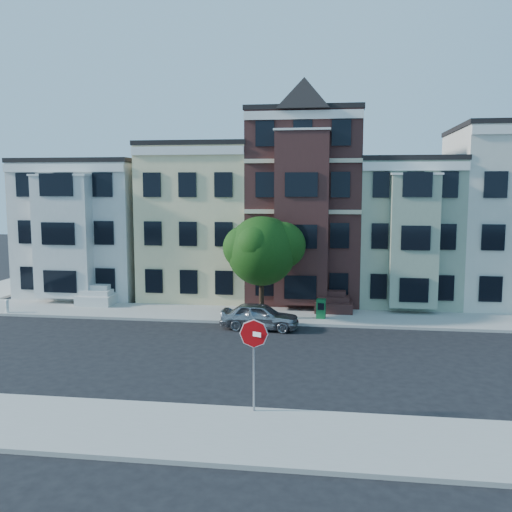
# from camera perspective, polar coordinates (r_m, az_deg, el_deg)

# --- Properties ---
(ground) EXTENTS (120.00, 120.00, 0.00)m
(ground) POSITION_cam_1_polar(r_m,az_deg,el_deg) (25.30, 3.12, -10.24)
(ground) COLOR black
(far_sidewalk) EXTENTS (60.00, 4.00, 0.15)m
(far_sidewalk) POSITION_cam_1_polar(r_m,az_deg,el_deg) (32.99, 4.32, -6.04)
(far_sidewalk) COLOR #9E9B93
(far_sidewalk) RESTS_ON ground
(near_sidewalk) EXTENTS (60.00, 4.00, 0.15)m
(near_sidewalk) POSITION_cam_1_polar(r_m,az_deg,el_deg) (17.82, 0.82, -17.56)
(near_sidewalk) COLOR #9E9B93
(near_sidewalk) RESTS_ON ground
(house_white) EXTENTS (8.00, 9.00, 9.00)m
(house_white) POSITION_cam_1_polar(r_m,az_deg,el_deg) (42.28, -15.76, 2.64)
(house_white) COLOR silver
(house_white) RESTS_ON ground
(house_yellow) EXTENTS (7.00, 9.00, 10.00)m
(house_yellow) POSITION_cam_1_polar(r_m,az_deg,el_deg) (39.71, -5.14, 3.33)
(house_yellow) COLOR beige
(house_yellow) RESTS_ON ground
(house_brown) EXTENTS (7.00, 9.00, 12.00)m
(house_brown) POSITION_cam_1_polar(r_m,az_deg,el_deg) (38.67, 5.03, 4.72)
(house_brown) COLOR #3B1C1A
(house_brown) RESTS_ON ground
(house_green) EXTENTS (6.00, 9.00, 9.00)m
(house_green) POSITION_cam_1_polar(r_m,az_deg,el_deg) (38.96, 14.60, 2.33)
(house_green) COLOR gray
(house_green) RESTS_ON ground
(street_tree) EXTENTS (7.44, 7.44, 7.07)m
(street_tree) POSITION_cam_1_polar(r_m,az_deg,el_deg) (31.52, 0.56, 0.03)
(street_tree) COLOR #1C4811
(street_tree) RESTS_ON far_sidewalk
(parked_car) EXTENTS (4.21, 1.90, 1.40)m
(parked_car) POSITION_cam_1_polar(r_m,az_deg,el_deg) (30.19, 0.38, -6.02)
(parked_car) COLOR gray
(parked_car) RESTS_ON ground
(newspaper_box) EXTENTS (0.53, 0.49, 1.10)m
(newspaper_box) POSITION_cam_1_polar(r_m,az_deg,el_deg) (32.21, 6.52, -5.25)
(newspaper_box) COLOR #125C2D
(newspaper_box) RESTS_ON far_sidewalk
(fire_hydrant) EXTENTS (0.25, 0.25, 0.61)m
(fire_hydrant) POSITION_cam_1_polar(r_m,az_deg,el_deg) (36.56, -23.61, -4.72)
(fire_hydrant) COLOR silver
(fire_hydrant) RESTS_ON far_sidewalk
(stop_sign) EXTENTS (0.93, 0.49, 3.46)m
(stop_sign) POSITION_cam_1_polar(r_m,az_deg,el_deg) (18.82, -0.21, -10.32)
(stop_sign) COLOR #AD070A
(stop_sign) RESTS_ON near_sidewalk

